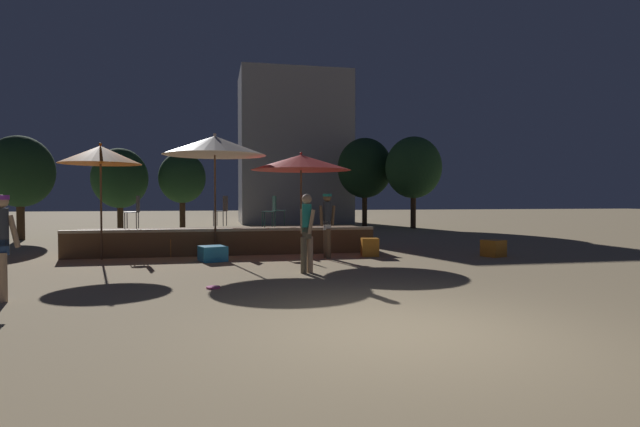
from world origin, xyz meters
TOP-DOWN VIEW (x-y plane):
  - ground_plane at (0.00, 0.00)m, footprint 120.00×120.00m
  - wooden_deck at (-1.95, 9.51)m, footprint 8.45×2.23m
  - patio_umbrella_0 at (-5.09, 8.22)m, footprint 2.03×2.03m
  - patio_umbrella_1 at (-2.23, 8.37)m, footprint 2.77×2.77m
  - patio_umbrella_2 at (0.20, 8.70)m, footprint 2.88×2.88m
  - cube_seat_0 at (-3.24, 8.71)m, footprint 0.59×0.59m
  - cube_seat_1 at (-2.29, 7.31)m, footprint 0.77×0.77m
  - cube_seat_2 at (1.89, 7.53)m, footprint 0.53×0.53m
  - cube_seat_3 at (5.14, 6.75)m, footprint 0.65×0.65m
  - person_0 at (-0.34, 4.85)m, footprint 0.29×0.47m
  - person_1 at (-5.41, 2.96)m, footprint 0.47×0.28m
  - person_2 at (0.66, 7.33)m, footprint 0.46×0.29m
  - bistro_chair_0 at (-2.00, 9.74)m, footprint 0.44×0.44m
  - bistro_chair_1 at (-4.37, 8.95)m, footprint 0.40×0.40m
  - bistro_chair_2 at (-0.63, 8.90)m, footprint 0.41×0.40m
  - bistro_chair_3 at (-0.35, 10.00)m, footprint 0.41×0.41m
  - frisbee_disc at (-2.27, 3.43)m, footprint 0.24×0.24m
  - background_tree_0 at (-3.82, 20.18)m, footprint 2.28×2.28m
  - background_tree_1 at (6.00, 21.45)m, footprint 3.05×3.05m
  - background_tree_2 at (-9.40, 15.23)m, footprint 2.44×2.44m
  - background_tree_3 at (7.94, 19.11)m, footprint 2.93×2.93m
  - background_tree_4 at (-6.71, 20.05)m, footprint 2.61×2.61m
  - distant_building at (2.76, 26.55)m, footprint 6.88×4.90m

SIDE VIEW (x-z plane):
  - ground_plane at x=0.00m, z-range 0.00..0.00m
  - frisbee_disc at x=-2.27m, z-range 0.00..0.03m
  - cube_seat_1 at x=-2.29m, z-range 0.00..0.38m
  - cube_seat_3 at x=5.14m, z-range 0.00..0.45m
  - cube_seat_0 at x=-3.24m, z-range 0.00..0.48m
  - cube_seat_2 at x=1.89m, z-range 0.00..0.49m
  - wooden_deck at x=-1.95m, z-range -0.04..0.71m
  - person_0 at x=-0.34m, z-range 0.06..1.72m
  - person_1 at x=-5.41m, z-range 0.09..1.72m
  - person_2 at x=0.66m, z-range 0.10..1.81m
  - bistro_chair_0 at x=-2.00m, z-range 0.84..1.74m
  - bistro_chair_1 at x=-4.37m, z-range 0.84..1.74m
  - bistro_chair_2 at x=-0.63m, z-range 0.84..1.74m
  - bistro_chair_3 at x=-0.35m, z-range 0.84..1.74m
  - background_tree_4 at x=-6.71m, z-range 0.54..4.53m
  - background_tree_2 at x=-9.40m, z-range 0.61..4.54m
  - background_tree_0 at x=-3.82m, z-range 0.66..4.51m
  - patio_umbrella_2 at x=0.20m, z-range 1.15..4.06m
  - patio_umbrella_0 at x=-5.09m, z-range 1.18..4.18m
  - patio_umbrella_1 at x=-2.23m, z-range 1.33..4.67m
  - background_tree_3 at x=7.94m, z-range 0.78..5.58m
  - background_tree_1 at x=6.00m, z-range 0.79..5.75m
  - distant_building at x=2.76m, z-range 0.00..9.52m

